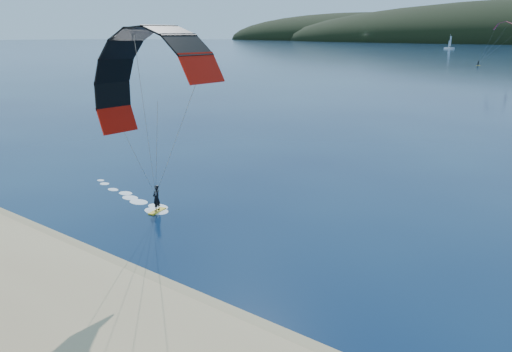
# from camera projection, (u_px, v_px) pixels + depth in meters

# --- Properties ---
(ground) EXTENTS (1800.00, 1800.00, 0.00)m
(ground) POSITION_uv_depth(u_px,v_px,m) (58.00, 326.00, 21.51)
(ground) COLOR #071433
(ground) RESTS_ON ground
(wet_sand) EXTENTS (220.00, 2.50, 0.10)m
(wet_sand) POSITION_uv_depth(u_px,v_px,m) (140.00, 285.00, 24.92)
(wet_sand) COLOR #958057
(wet_sand) RESTS_ON ground
(kitesurfer_near) EXTENTS (21.94, 8.81, 12.89)m
(kitesurfer_near) POSITION_uv_depth(u_px,v_px,m) (156.00, 107.00, 24.64)
(kitesurfer_near) COLOR yellow
(kitesurfer_near) RESTS_ON ground
(kitesurfer_far) EXTENTS (13.60, 6.59, 15.98)m
(kitesurfer_far) POSITION_uv_depth(u_px,v_px,m) (504.00, 33.00, 180.79)
(kitesurfer_far) COLOR yellow
(kitesurfer_far) RESTS_ON ground
(sailboat) EXTENTS (8.05, 5.10, 11.31)m
(sailboat) POSITION_uv_depth(u_px,v_px,m) (449.00, 48.00, 392.67)
(sailboat) COLOR white
(sailboat) RESTS_ON ground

